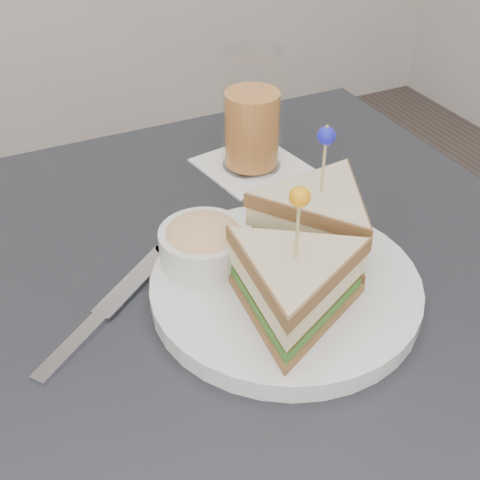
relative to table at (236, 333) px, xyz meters
The scene contains 4 objects.
table is the anchor object (origin of this frame).
plate_meal 0.14m from the table, 35.83° to the right, with size 0.33×0.30×0.17m.
cutlery_knife 0.16m from the table, behind, with size 0.19×0.16×0.01m.
drink_set 0.30m from the table, 59.84° to the left, with size 0.15×0.15×0.17m.
Camera 1 is at (-0.21, -0.45, 1.18)m, focal length 45.00 mm.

